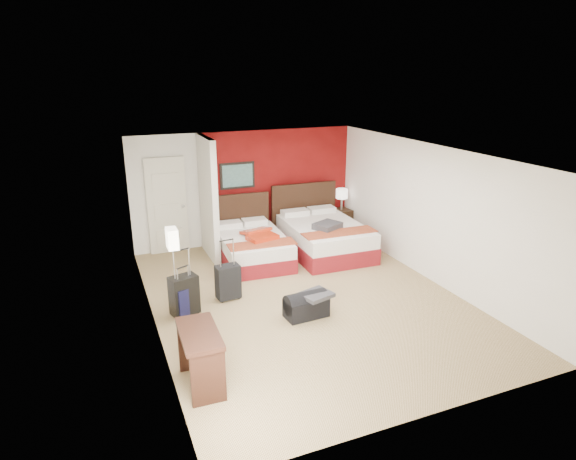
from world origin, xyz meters
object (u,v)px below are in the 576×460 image
desk (201,359)px  duffel_bag (306,307)px  table_lamp (342,199)px  suitcase_navy (185,302)px  bed_right (325,238)px  red_suitcase_open (259,234)px  bed_left (253,249)px  suitcase_black (184,297)px  nightstand (341,221)px  suitcase_charcoal (228,283)px

desk → duffel_bag: bearing=32.3°
table_lamp → suitcase_navy: bearing=-147.3°
bed_right → red_suitcase_open: (-1.48, -0.01, 0.28)m
red_suitcase_open → bed_left: bearing=121.8°
table_lamp → bed_left: bearing=-159.7°
suitcase_black → desk: bearing=-110.7°
nightstand → suitcase_navy: size_ratio=1.24×
table_lamp → suitcase_navy: table_lamp is taller
red_suitcase_open → suitcase_charcoal: (-1.04, -1.38, -0.31)m
bed_right → suitcase_navy: 3.74m
duffel_bag → bed_right: bearing=53.9°
bed_right → duffel_bag: size_ratio=3.16×
bed_left → suitcase_charcoal: bearing=-119.0°
duffel_bag → desk: (-1.94, -1.13, 0.21)m
nightstand → duffel_bag: nightstand is taller
suitcase_navy → nightstand: bearing=7.6°
red_suitcase_open → table_lamp: 2.64m
bed_left → suitcase_navy: bed_left is taller
red_suitcase_open → bed_right: bearing=-13.0°
nightstand → suitcase_navy: 5.07m
nightstand → suitcase_black: suitcase_black is taller
red_suitcase_open → duffel_bag: size_ratio=1.16×
table_lamp → suitcase_black: table_lamp is taller
bed_left → suitcase_charcoal: size_ratio=3.14×
nightstand → suitcase_charcoal: 4.22m
bed_right → red_suitcase_open: 1.51m
red_suitcase_open → suitcase_black: red_suitcase_open is taller
bed_left → suitcase_black: 2.48m
suitcase_charcoal → suitcase_navy: size_ratio=1.24×
suitcase_navy → desk: desk is taller
suitcase_charcoal → desk: size_ratio=0.64×
table_lamp → suitcase_navy: size_ratio=1.06×
red_suitcase_open → table_lamp: bearing=9.9°
bed_right → desk: 5.00m
suitcase_black → suitcase_navy: size_ratio=1.36×
suitcase_charcoal → duffel_bag: (0.97, -1.07, -0.12)m
table_lamp → bed_right: bearing=-132.5°
suitcase_black → suitcase_charcoal: size_ratio=1.10×
nightstand → suitcase_navy: (-4.26, -2.74, -0.06)m
bed_left → nightstand: (2.52, 0.93, 0.02)m
bed_left → red_suitcase_open: (0.10, -0.10, 0.32)m
nightstand → suitcase_black: (-4.27, -2.70, 0.03)m
bed_right → suitcase_navy: size_ratio=4.51×
suitcase_navy → desk: 1.89m
bed_left → suitcase_charcoal: 1.75m
duffel_bag → bed_left: bearing=86.8°
nightstand → suitcase_black: bearing=-153.9°
bed_right → desk: size_ratio=2.35×
suitcase_navy → desk: bearing=-120.1°
bed_left → bed_right: bed_right is taller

